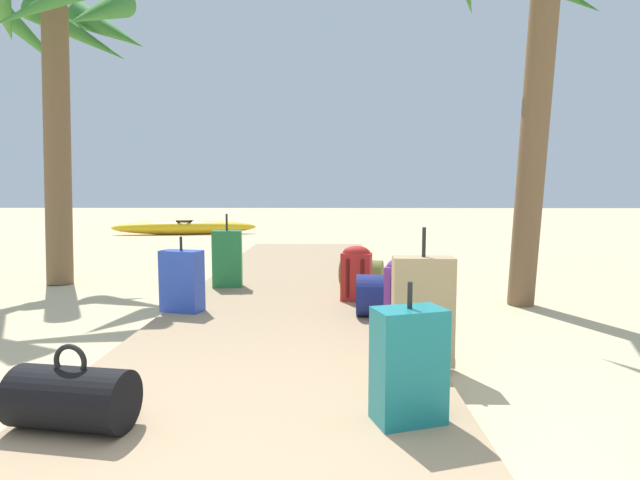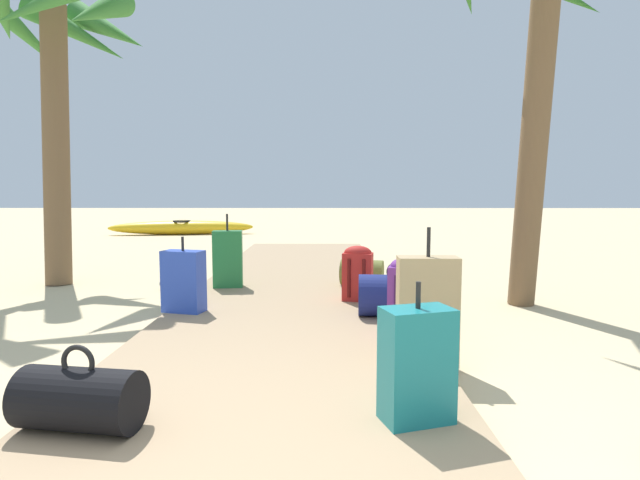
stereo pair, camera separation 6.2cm
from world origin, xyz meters
name	(u,v)px [view 2 (the right image)]	position (x,y,z in m)	size (l,w,h in m)	color
ground_plane	(291,307)	(0.00, 3.58, 0.00)	(60.00, 60.00, 0.00)	#D1BA8C
boardwalk	(295,286)	(0.00, 4.47, 0.04)	(2.19, 8.94, 0.08)	tan
backpack_red	(358,272)	(0.67, 3.51, 0.37)	(0.32, 0.25, 0.55)	red
suitcase_teal	(417,365)	(0.77, 0.87, 0.35)	(0.37, 0.28, 0.67)	#197A7F
suitcase_blue	(184,281)	(-0.93, 3.03, 0.36)	(0.40, 0.28, 0.68)	#2847B7
duffel_bag_navy	(396,295)	(0.96, 2.88, 0.26)	(0.67, 0.41, 0.47)	navy
duffel_bag_olive	(362,272)	(0.78, 4.33, 0.23)	(0.54, 0.40, 0.41)	olive
backpack_purple	(407,295)	(0.96, 2.26, 0.39)	(0.32, 0.28, 0.60)	#6B2D84
suitcase_green	(228,259)	(-0.75, 4.22, 0.40)	(0.35, 0.22, 0.83)	#237538
duffel_bag_black	(80,399)	(-0.78, 0.77, 0.23)	(0.58, 0.37, 0.40)	black
suitcase_tan	(427,308)	(1.00, 1.74, 0.42)	(0.39, 0.19, 0.86)	tan
palm_tree_near_left	(56,44)	(-2.95, 4.91, 2.97)	(2.36, 2.48, 3.87)	brown
kayak	(182,227)	(-3.49, 12.11, 0.19)	(3.87, 1.13, 0.38)	gold
rock_left_mid	(167,283)	(-1.53, 4.47, 0.07)	(0.19, 0.18, 0.14)	gray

